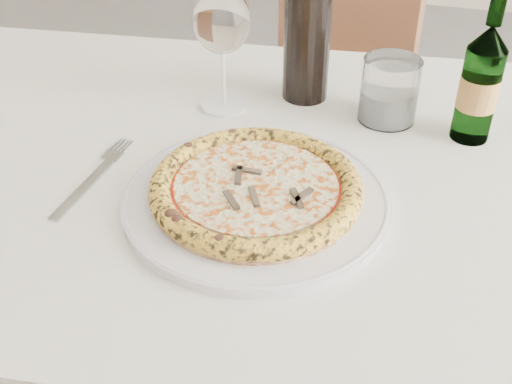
% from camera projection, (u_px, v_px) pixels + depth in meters
% --- Properties ---
extents(dining_table, '(1.48, 0.98, 0.76)m').
position_uv_depth(dining_table, '(275.00, 215.00, 0.97)').
color(dining_table, brown).
rests_on(dining_table, floor).
extents(chair_far, '(0.49, 0.49, 0.93)m').
position_uv_depth(chair_far, '(329.00, 65.00, 1.71)').
color(chair_far, brown).
rests_on(chair_far, floor).
extents(plate, '(0.35, 0.35, 0.02)m').
position_uv_depth(plate, '(256.00, 199.00, 0.83)').
color(plate, white).
rests_on(plate, dining_table).
extents(pizza, '(0.27, 0.27, 0.03)m').
position_uv_depth(pizza, '(256.00, 188.00, 0.82)').
color(pizza, tan).
rests_on(pizza, plate).
extents(fork, '(0.03, 0.21, 0.00)m').
position_uv_depth(fork, '(93.00, 178.00, 0.88)').
color(fork, '#999EA5').
rests_on(fork, dining_table).
extents(wine_glass, '(0.09, 0.09, 0.20)m').
position_uv_depth(wine_glass, '(222.00, 23.00, 0.97)').
color(wine_glass, white).
rests_on(wine_glass, dining_table).
extents(tumbler, '(0.09, 0.09, 0.10)m').
position_uv_depth(tumbler, '(389.00, 94.00, 0.99)').
color(tumbler, silver).
rests_on(tumbler, dining_table).
extents(beer_bottle, '(0.06, 0.06, 0.22)m').
position_uv_depth(beer_bottle, '(480.00, 84.00, 0.92)').
color(beer_bottle, '#305E2D').
rests_on(beer_bottle, dining_table).
extents(wine_bottle, '(0.08, 0.08, 0.31)m').
position_uv_depth(wine_bottle, '(308.00, 21.00, 1.00)').
color(wine_bottle, black).
rests_on(wine_bottle, dining_table).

